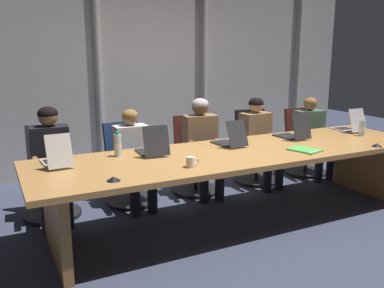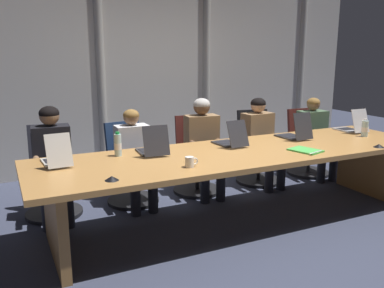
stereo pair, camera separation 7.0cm
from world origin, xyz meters
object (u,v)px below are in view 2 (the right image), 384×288
object	(u,v)px
laptop_center	(230,140)
conference_mic_left_side	(112,178)
laptop_left_mid	(152,148)
person_right_mid	(261,137)
office_chair_right_mid	(257,156)
person_left_mid	(135,153)
office_chair_right_end	(307,150)
coffee_mug_near	(190,162)
laptop_right_mid	(294,133)
water_bottle_secondary	(118,145)
office_chair_left_end	(52,182)
office_chair_left_mid	(131,173)
laptop_left_end	(56,158)
person_center	(204,141)
water_bottle_primary	(365,129)
conference_mic_middle	(379,146)
person_right_end	(316,133)
spiral_notepad	(306,150)
person_left_end	(53,157)
laptop_right_end	(351,127)
office_chair_center	(196,164)

from	to	relation	value
laptop_center	conference_mic_left_side	world-z (taller)	laptop_center
laptop_left_mid	person_right_mid	world-z (taller)	person_right_mid
office_chair_right_mid	person_left_mid	xyz separation A→B (m)	(-1.77, -0.17, 0.27)
office_chair_right_end	coffee_mug_near	distance (m)	2.91
laptop_right_mid	water_bottle_secondary	size ratio (longest dim) A/B	1.74
laptop_left_mid	laptop_center	bearing A→B (deg)	-86.53
office_chair_left_end	person_left_mid	xyz separation A→B (m)	(0.89, -0.17, 0.26)
office_chair_left_mid	water_bottle_secondary	size ratio (longest dim) A/B	3.96
laptop_left_end	office_chair_right_mid	distance (m)	2.84
office_chair_left_mid	water_bottle_secondary	distance (m)	0.95
person_center	water_bottle_primary	distance (m)	1.90
office_chair_left_end	water_bottle_primary	bearing A→B (deg)	78.66
conference_mic_middle	person_right_end	bearing A→B (deg)	73.27
laptop_left_mid	coffee_mug_near	xyz separation A→B (m)	(0.13, -0.58, -0.01)
office_chair_right_end	person_right_mid	size ratio (longest dim) A/B	0.81
person_right_mid	spiral_notepad	distance (m)	1.25
office_chair_left_mid	conference_mic_left_side	world-z (taller)	office_chair_left_mid
office_chair_left_mid	person_right_mid	size ratio (longest dim) A/B	0.81
coffee_mug_near	spiral_notepad	xyz separation A→B (m)	(1.29, 0.02, -0.04)
laptop_left_end	coffee_mug_near	size ratio (longest dim) A/B	3.47
person_left_end	office_chair_left_end	bearing A→B (deg)	-172.02
person_right_mid	conference_mic_left_side	size ratio (longest dim) A/B	10.43
person_left_mid	laptop_right_end	bearing A→B (deg)	76.59
laptop_right_mid	office_chair_center	size ratio (longest dim) A/B	0.43
laptop_left_end	person_center	size ratio (longest dim) A/B	0.36
coffee_mug_near	laptop_left_end	bearing A→B (deg)	150.32
office_chair_right_end	person_left_end	xyz separation A→B (m)	(-3.51, -0.15, 0.33)
laptop_left_end	laptop_right_mid	xyz separation A→B (m)	(2.62, -0.03, 0.00)
person_right_mid	person_right_end	world-z (taller)	person_right_mid
conference_mic_middle	coffee_mug_near	bearing A→B (deg)	175.21
laptop_left_end	office_chair_center	xyz separation A→B (m)	(1.76, 0.79, -0.46)
office_chair_right_end	water_bottle_primary	distance (m)	1.20
person_center	person_right_end	xyz separation A→B (m)	(1.75, -0.01, -0.05)
laptop_left_end	conference_mic_left_side	size ratio (longest dim) A/B	3.85
laptop_right_end	person_right_mid	xyz separation A→B (m)	(-0.91, 0.63, -0.16)
conference_mic_left_side	office_chair_right_mid	bearing A→B (deg)	31.58
office_chair_right_end	office_chair_left_mid	bearing A→B (deg)	-88.42
office_chair_center	water_bottle_primary	distance (m)	2.06
conference_mic_left_side	laptop_left_end	bearing A→B (deg)	115.80
laptop_right_end	office_chair_right_mid	bearing A→B (deg)	50.54
office_chair_right_mid	office_chair_right_end	distance (m)	0.86
laptop_center	office_chair_left_mid	world-z (taller)	laptop_center
person_right_mid	conference_mic_middle	size ratio (longest dim) A/B	10.43
laptop_right_end	person_left_end	xyz separation A→B (m)	(-3.50, 0.63, -0.14)
laptop_center	laptop_right_mid	bearing A→B (deg)	-94.41
person_right_mid	water_bottle_secondary	bearing A→B (deg)	-79.29
laptop_center	person_left_end	distance (m)	1.86
office_chair_right_end	person_left_mid	bearing A→B (deg)	-84.86
person_left_end	coffee_mug_near	distance (m)	1.58
laptop_left_end	office_chair_right_mid	bearing A→B (deg)	-77.13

